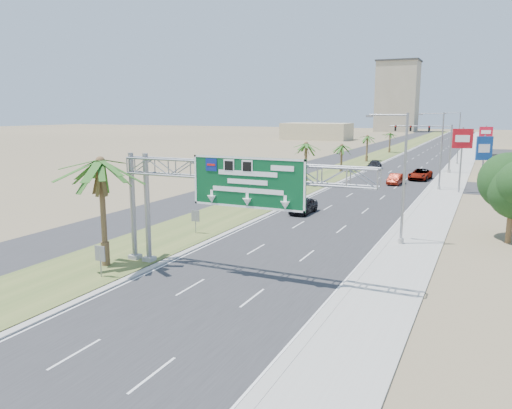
{
  "coord_description": "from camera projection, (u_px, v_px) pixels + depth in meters",
  "views": [
    {
      "loc": [
        13.21,
        -16.43,
        10.08
      ],
      "look_at": [
        -0.19,
        12.13,
        4.2
      ],
      "focal_mm": 35.0,
      "sensor_mm": 36.0,
      "label": 1
    }
  ],
  "objects": [
    {
      "name": "ground",
      "position": [
        143.0,
        344.0,
        21.98
      ],
      "size": [
        600.0,
        600.0,
        0.0
      ],
      "primitive_type": "plane",
      "color": "#8C7A59",
      "rests_on": "ground"
    },
    {
      "name": "road",
      "position": [
        429.0,
        154.0,
        119.88
      ],
      "size": [
        12.0,
        300.0,
        0.02
      ],
      "primitive_type": "cube",
      "color": "#28282B",
      "rests_on": "ground"
    },
    {
      "name": "sidewalk_right",
      "position": [
        468.0,
        155.0,
        116.32
      ],
      "size": [
        4.0,
        300.0,
        0.1
      ],
      "primitive_type": "cube",
      "color": "#9E9B93",
      "rests_on": "ground"
    },
    {
      "name": "median_grass",
      "position": [
        387.0,
        153.0,
        124.04
      ],
      "size": [
        7.0,
        300.0,
        0.12
      ],
      "primitive_type": "cube",
      "color": "#445A28",
      "rests_on": "ground"
    },
    {
      "name": "opposing_road",
      "position": [
        359.0,
        152.0,
        126.98
      ],
      "size": [
        8.0,
        300.0,
        0.02
      ],
      "primitive_type": "cube",
      "color": "#28282B",
      "rests_on": "ground"
    },
    {
      "name": "sign_gantry",
      "position": [
        228.0,
        179.0,
        30.15
      ],
      "size": [
        16.75,
        1.24,
        7.5
      ],
      "color": "gray",
      "rests_on": "ground"
    },
    {
      "name": "palm_near",
      "position": [
        100.0,
        162.0,
        31.67
      ],
      "size": [
        5.7,
        5.7,
        8.35
      ],
      "color": "brown",
      "rests_on": "ground"
    },
    {
      "name": "palm_row_b",
      "position": [
        256.0,
        161.0,
        53.53
      ],
      "size": [
        3.99,
        3.99,
        5.95
      ],
      "color": "brown",
      "rests_on": "ground"
    },
    {
      "name": "palm_row_c",
      "position": [
        306.0,
        145.0,
        67.63
      ],
      "size": [
        3.99,
        3.99,
        6.75
      ],
      "color": "brown",
      "rests_on": "ground"
    },
    {
      "name": "palm_row_d",
      "position": [
        342.0,
        146.0,
        83.88
      ],
      "size": [
        3.99,
        3.99,
        5.45
      ],
      "color": "brown",
      "rests_on": "ground"
    },
    {
      "name": "palm_row_e",
      "position": [
        367.0,
        137.0,
        100.66
      ],
      "size": [
        3.99,
        3.99,
        6.15
      ],
      "color": "brown",
      "rests_on": "ground"
    },
    {
      "name": "palm_row_f",
      "position": [
        390.0,
        134.0,
        122.98
      ],
      "size": [
        3.99,
        3.99,
        5.75
      ],
      "color": "brown",
      "rests_on": "ground"
    },
    {
      "name": "streetlight_near",
      "position": [
        401.0,
        184.0,
        37.65
      ],
      "size": [
        3.27,
        0.44,
        10.0
      ],
      "color": "gray",
      "rests_on": "ground"
    },
    {
      "name": "streetlight_mid",
      "position": [
        439.0,
        154.0,
        64.35
      ],
      "size": [
        3.27,
        0.44,
        10.0
      ],
      "color": "gray",
      "rests_on": "ground"
    },
    {
      "name": "streetlight_far",
      "position": [
        457.0,
        140.0,
        96.39
      ],
      "size": [
        3.27,
        0.44,
        10.0
      ],
      "color": "gray",
      "rests_on": "ground"
    },
    {
      "name": "signal_mast",
      "position": [
        438.0,
        144.0,
        82.99
      ],
      "size": [
        10.28,
        0.71,
        8.0
      ],
      "color": "gray",
      "rests_on": "ground"
    },
    {
      "name": "median_signback_a",
      "position": [
        100.0,
        256.0,
        30.31
      ],
      "size": [
        0.75,
        0.08,
        2.08
      ],
      "color": "gray",
      "rests_on": "ground"
    },
    {
      "name": "median_signback_b",
      "position": [
        195.0,
        218.0,
        41.29
      ],
      "size": [
        0.75,
        0.08,
        2.08
      ],
      "color": "gray",
      "rests_on": "ground"
    },
    {
      "name": "tower_distant",
      "position": [
        397.0,
        97.0,
        254.63
      ],
      "size": [
        20.0,
        16.0,
        35.0
      ],
      "primitive_type": "cube",
      "color": "gray",
      "rests_on": "ground"
    },
    {
      "name": "building_distant_left",
      "position": [
        317.0,
        131.0,
        182.62
      ],
      "size": [
        24.0,
        14.0,
        6.0
      ],
      "primitive_type": "cube",
      "color": "tan",
      "rests_on": "ground"
    },
    {
      "name": "car_left_lane",
      "position": [
        304.0,
        206.0,
        50.08
      ],
      "size": [
        1.92,
        4.55,
        1.54
      ],
      "primitive_type": "imported",
      "rotation": [
        0.0,
        0.0,
        -0.02
      ],
      "color": "black",
      "rests_on": "ground"
    },
    {
      "name": "car_mid_lane",
      "position": [
        395.0,
        179.0,
        70.09
      ],
      "size": [
        1.75,
        4.61,
        1.5
      ],
      "primitive_type": "imported",
      "rotation": [
        0.0,
        0.0,
        -0.04
      ],
      "color": "maroon",
      "rests_on": "ground"
    },
    {
      "name": "car_right_lane",
      "position": [
        420.0,
        174.0,
        74.78
      ],
      "size": [
        3.21,
        6.06,
        1.62
      ],
      "primitive_type": "imported",
      "rotation": [
        0.0,
        0.0,
        -0.09
      ],
      "color": "gray",
      "rests_on": "ground"
    },
    {
      "name": "car_far",
      "position": [
        374.0,
        165.0,
        88.43
      ],
      "size": [
        2.29,
        5.2,
        1.49
      ],
      "primitive_type": "imported",
      "rotation": [
        0.0,
        0.0,
        0.04
      ],
      "color": "black",
      "rests_on": "ground"
    },
    {
      "name": "pole_sign_red_near",
      "position": [
        462.0,
        142.0,
        61.62
      ],
      "size": [
        2.4,
        0.89,
        8.22
      ],
      "color": "gray",
      "rests_on": "ground"
    },
    {
      "name": "pole_sign_blue",
      "position": [
        484.0,
        150.0,
        63.08
      ],
      "size": [
        1.95,
        1.09,
        7.23
      ],
      "color": "gray",
      "rests_on": "ground"
    },
    {
      "name": "pole_sign_red_far",
      "position": [
        486.0,
        135.0,
        87.25
      ],
      "size": [
        2.21,
        0.39,
        7.7
      ],
      "color": "gray",
      "rests_on": "ground"
    }
  ]
}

